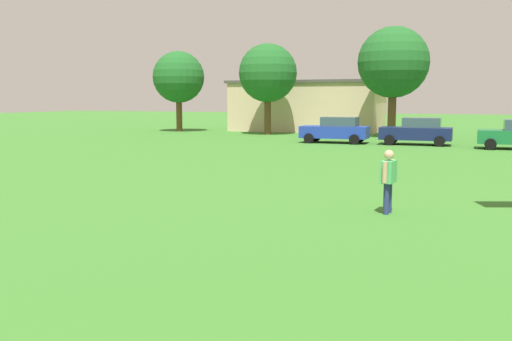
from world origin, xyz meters
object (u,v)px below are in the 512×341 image
parked_car_navy_1 (417,131)px  tree_left (268,73)px  adult_bystander (388,176)px  tree_center (393,63)px  tree_far_left (179,77)px  parked_car_blue_0 (336,130)px

parked_car_navy_1 → tree_left: size_ratio=0.60×
adult_bystander → tree_left: 31.47m
adult_bystander → tree_center: 29.03m
tree_center → adult_bystander: bearing=-82.8°
tree_far_left → tree_center: tree_center is taller
parked_car_blue_0 → tree_far_left: (-15.61, 7.91, 3.79)m
adult_bystander → parked_car_blue_0: 22.71m
adult_bystander → tree_left: (-13.20, 28.31, 3.86)m
tree_far_left → tree_center: (18.27, -1.28, 0.78)m
parked_car_navy_1 → tree_far_left: bearing=-20.3°
tree_center → tree_far_left: bearing=176.0°
parked_car_navy_1 → tree_left: 14.08m
adult_bystander → tree_left: size_ratio=0.22×
adult_bystander → parked_car_navy_1: size_ratio=0.37×
parked_car_blue_0 → tree_center: size_ratio=0.53×
tree_left → tree_center: 9.64m
parked_car_blue_0 → tree_center: bearing=-111.9°
adult_bystander → parked_car_navy_1: (-1.21, 22.09, -0.09)m
parked_car_blue_0 → tree_far_left: bearing=-26.9°
tree_far_left → tree_left: 8.77m
parked_car_navy_1 → tree_far_left: 22.34m
adult_bystander → tree_far_left: (-21.86, 29.74, 3.70)m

